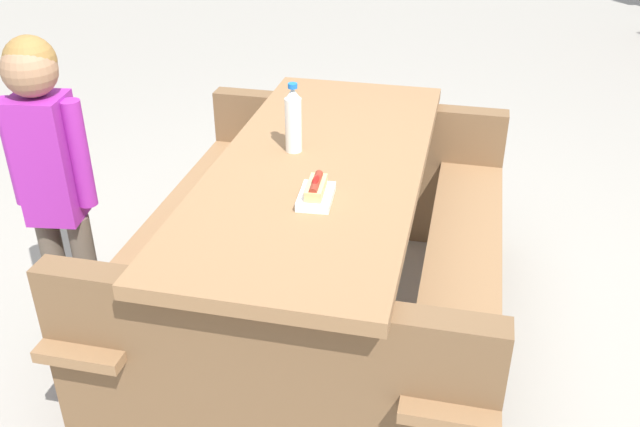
{
  "coord_description": "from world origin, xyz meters",
  "views": [
    {
      "loc": [
        1.99,
        1.28,
        1.87
      ],
      "look_at": [
        0.0,
        0.0,
        0.52
      ],
      "focal_mm": 39.39,
      "sensor_mm": 36.0,
      "label": 1
    }
  ],
  "objects_px": {
    "child_in_coat": "(49,160)",
    "picnic_table": "(320,231)",
    "hotdog_tray": "(316,192)",
    "soda_bottle": "(293,120)"
  },
  "relations": [
    {
      "from": "child_in_coat",
      "to": "picnic_table",
      "type": "bearing_deg",
      "value": 127.66
    },
    {
      "from": "picnic_table",
      "to": "hotdog_tray",
      "type": "relative_size",
      "value": 10.37
    },
    {
      "from": "soda_bottle",
      "to": "hotdog_tray",
      "type": "xyz_separation_m",
      "value": [
        0.29,
        0.29,
        -0.09
      ]
    },
    {
      "from": "hotdog_tray",
      "to": "child_in_coat",
      "type": "height_order",
      "value": "child_in_coat"
    },
    {
      "from": "hotdog_tray",
      "to": "child_in_coat",
      "type": "xyz_separation_m",
      "value": [
        0.33,
        -0.93,
        0.01
      ]
    },
    {
      "from": "picnic_table",
      "to": "hotdog_tray",
      "type": "xyz_separation_m",
      "value": [
        0.27,
        0.16,
        0.34
      ]
    },
    {
      "from": "soda_bottle",
      "to": "child_in_coat",
      "type": "relative_size",
      "value": 0.22
    },
    {
      "from": "picnic_table",
      "to": "child_in_coat",
      "type": "bearing_deg",
      "value": -52.34
    },
    {
      "from": "soda_bottle",
      "to": "hotdog_tray",
      "type": "distance_m",
      "value": 0.42
    },
    {
      "from": "picnic_table",
      "to": "soda_bottle",
      "type": "distance_m",
      "value": 0.45
    }
  ]
}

